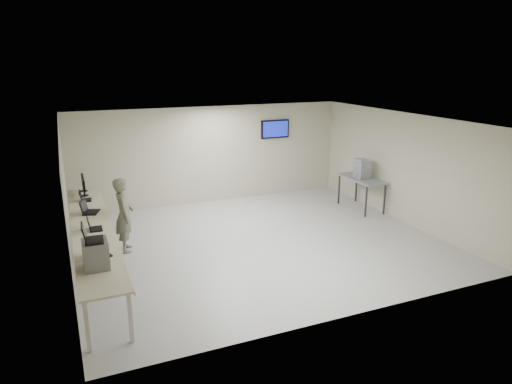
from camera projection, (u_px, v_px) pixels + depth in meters
name	position (u px, v px, depth m)	size (l,w,h in m)	color
room	(260.00, 182.00, 10.23)	(8.01, 7.01, 2.81)	silver
workbench	(93.00, 230.00, 8.98)	(0.76, 6.00, 0.90)	beige
equipment_box	(96.00, 254.00, 7.13)	(0.38, 0.43, 0.45)	slate
laptop_on_box	(90.00, 237.00, 7.02)	(0.33, 0.39, 0.29)	black
laptop_0	(96.00, 252.00, 7.60)	(0.41, 0.44, 0.29)	black
laptop_1	(93.00, 227.00, 8.77)	(0.27, 0.33, 0.25)	black
laptop_2	(88.00, 210.00, 9.73)	(0.44, 0.47, 0.31)	black
laptop_3	(84.00, 198.00, 10.60)	(0.28, 0.34, 0.25)	black
monitor_near	(84.00, 186.00, 10.93)	(0.19, 0.42, 0.41)	black
monitor_far	(83.00, 181.00, 11.32)	(0.19, 0.43, 0.42)	black
soldier	(124.00, 215.00, 9.87)	(0.60, 0.39, 1.65)	#565A4A
side_table	(362.00, 180.00, 12.68)	(0.70, 1.50, 0.90)	slate
storage_bins	(362.00, 169.00, 12.58)	(0.33, 0.37, 0.53)	#9196A2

